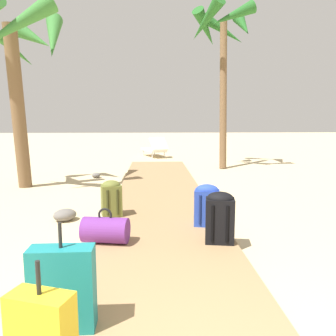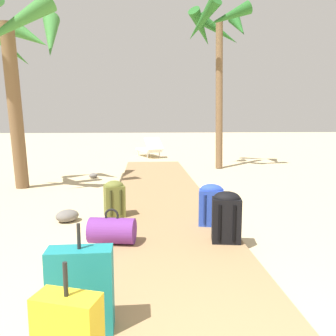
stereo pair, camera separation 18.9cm
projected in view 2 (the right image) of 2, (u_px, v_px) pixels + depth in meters
ground_plane at (166, 220)px, 5.06m from camera, size 60.00×60.00×0.00m
boardwalk at (162, 201)px, 6.07m from camera, size 1.64×10.30×0.08m
backpack_black at (226, 215)px, 3.91m from camera, size 0.35×0.28×0.59m
backpack_olive at (114, 198)px, 4.94m from camera, size 0.33×0.32×0.52m
backpack_blue at (211, 204)px, 4.52m from camera, size 0.36×0.27×0.56m
duffel_bag_purple at (112, 230)px, 3.88m from camera, size 0.56×0.38×0.41m
suitcase_teal at (81, 290)px, 2.26m from camera, size 0.43×0.18×0.74m
palm_tree_far_right at (217, 38)px, 9.88m from camera, size 1.89×1.99×4.70m
palm_tree_far_left at (9, 47)px, 6.75m from camera, size 2.25×2.34×3.78m
lounge_chair at (150, 148)px, 13.18m from camera, size 1.08×1.67×0.77m
rock_left_mid at (67, 216)px, 4.97m from camera, size 0.45×0.44×0.17m
rock_left_near at (93, 176)px, 8.56m from camera, size 0.30×0.30×0.13m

